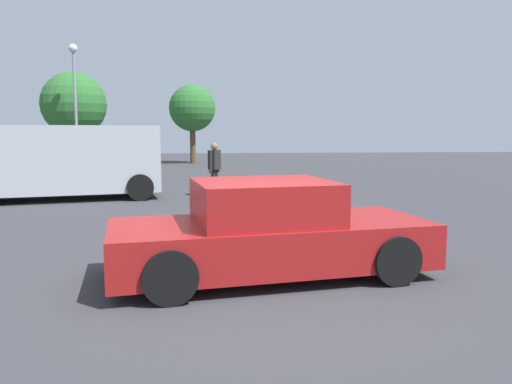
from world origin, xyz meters
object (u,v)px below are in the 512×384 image
Objects in this scene: dog at (291,217)px; van_white at (65,160)px; light_post_mid at (75,85)px; sedan_foreground at (269,232)px; pedestrian at (214,165)px.

van_white reaches higher than dog.
light_post_mid is (-2.55, 11.38, 3.16)m from van_white.
van_white is (-4.91, 8.21, 0.56)m from sedan_foreground.
sedan_foreground is 0.70× the size of light_post_mid.
pedestrian is 13.54m from light_post_mid.
sedan_foreground is 0.80× the size of van_white.
pedestrian is at bearing -52.02° from dog.
dog is at bearing 65.83° from sedan_foreground.
dog is 0.10× the size of light_post_mid.
pedestrian reaches higher than sedan_foreground.
light_post_mid is (-6.86, 11.19, 3.35)m from pedestrian.
van_white reaches higher than sedan_foreground.
pedestrian is at bearing 170.65° from van_white.
van_white is at bearing -77.39° from light_post_mid.
light_post_mid reaches higher than van_white.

